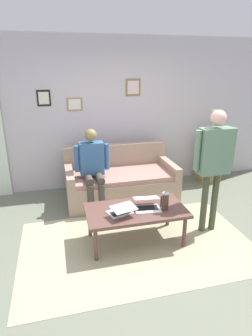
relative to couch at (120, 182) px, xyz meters
The scene contains 12 objects.
ground_plane 1.51m from the couch, 88.04° to the left, with size 7.68×7.68×0.00m, color slate.
area_rug 1.47m from the couch, 85.68° to the left, with size 2.95×1.81×0.01m, color tan.
back_wall 1.27m from the couch, 85.94° to the right, with size 7.04×0.11×2.70m.
couch is the anchor object (origin of this frame).
coffee_table 1.35m from the couch, 85.36° to the left, with size 1.27×0.68×0.47m.
laptop_left 1.47m from the couch, 77.30° to the left, with size 0.37×0.38×0.13m.
laptop_center 1.37m from the couch, 91.48° to the left, with size 0.36×0.35×0.15m.
french_press 1.49m from the couch, 99.60° to the left, with size 0.10×0.08×0.26m.
side_shelf 1.93m from the couch, 169.73° to the right, with size 0.42×0.32×0.94m.
flower_vase 2.09m from the couch, 169.71° to the right, with size 0.09×0.08×0.49m.
person_standing 1.80m from the couch, 125.72° to the left, with size 0.59×0.20×1.69m.
person_seated 0.69m from the couch, 24.53° to the left, with size 0.55×0.51×1.28m.
Camera 1 is at (0.98, 2.96, 2.19)m, focal length 30.42 mm.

